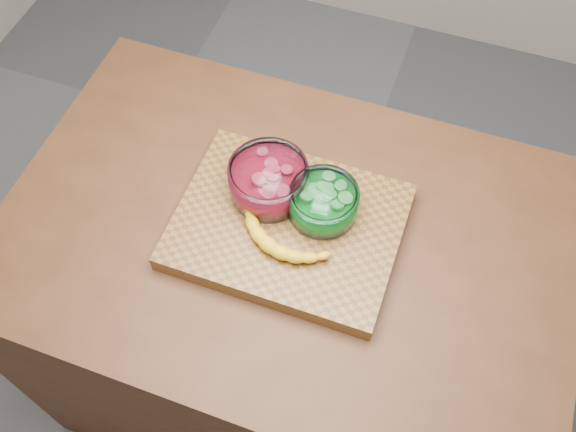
% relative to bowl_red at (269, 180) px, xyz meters
% --- Properties ---
extents(ground, '(3.50, 3.50, 0.00)m').
position_rel_bowl_red_xyz_m(ground, '(0.06, -0.06, -0.98)').
color(ground, '#58595D').
rests_on(ground, ground).
extents(counter, '(1.20, 0.80, 0.90)m').
position_rel_bowl_red_xyz_m(counter, '(0.06, -0.06, -0.53)').
color(counter, '#492916').
rests_on(counter, ground).
extents(cutting_board, '(0.45, 0.35, 0.04)m').
position_rel_bowl_red_xyz_m(cutting_board, '(0.06, -0.06, -0.06)').
color(cutting_board, brown).
rests_on(cutting_board, counter).
extents(bowl_red, '(0.16, 0.16, 0.08)m').
position_rel_bowl_red_xyz_m(bowl_red, '(0.00, 0.00, 0.00)').
color(bowl_red, white).
rests_on(bowl_red, cutting_board).
extents(bowl_green, '(0.14, 0.14, 0.07)m').
position_rel_bowl_red_xyz_m(bowl_green, '(0.12, -0.01, -0.00)').
color(bowl_green, white).
rests_on(bowl_green, cutting_board).
extents(banana, '(0.23, 0.15, 0.03)m').
position_rel_bowl_red_xyz_m(banana, '(0.07, -0.09, -0.02)').
color(banana, gold).
rests_on(banana, cutting_board).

